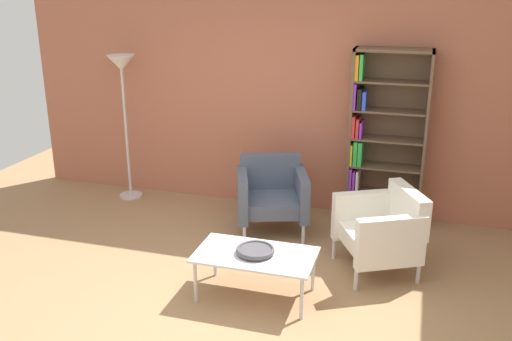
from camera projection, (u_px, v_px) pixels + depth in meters
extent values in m
plane|color=#9E7751|center=(215.00, 312.00, 4.60)|extent=(8.32, 8.32, 0.00)
cube|color=#B2664C|center=(289.00, 83.00, 6.36)|extent=(6.40, 0.12, 2.90)
cube|color=brown|center=(351.00, 136.00, 6.11)|extent=(0.03, 0.30, 1.90)
cube|color=brown|center=(425.00, 142.00, 5.90)|extent=(0.03, 0.30, 1.90)
cube|color=brown|center=(394.00, 50.00, 5.70)|extent=(0.80, 0.30, 0.03)
cube|color=brown|center=(381.00, 220.00, 6.30)|extent=(0.80, 0.30, 0.03)
cube|color=brown|center=(388.00, 136.00, 6.13)|extent=(0.80, 0.02, 1.90)
cube|color=brown|center=(383.00, 193.00, 6.20)|extent=(0.76, 0.28, 0.02)
cube|color=brown|center=(385.00, 167.00, 6.10)|extent=(0.76, 0.28, 0.02)
cube|color=brown|center=(387.00, 139.00, 6.00)|extent=(0.76, 0.28, 0.02)
cube|color=brown|center=(390.00, 111.00, 5.90)|extent=(0.76, 0.28, 0.02)
cube|color=brown|center=(392.00, 82.00, 5.80)|extent=(0.76, 0.28, 0.02)
cube|color=green|center=(350.00, 204.00, 6.32)|extent=(0.03, 0.22, 0.27)
cube|color=green|center=(352.00, 206.00, 6.30)|extent=(0.02, 0.18, 0.24)
cube|color=purple|center=(355.00, 205.00, 6.28)|extent=(0.03, 0.17, 0.27)
cube|color=purple|center=(351.00, 179.00, 6.20)|extent=(0.03, 0.17, 0.27)
cube|color=purple|center=(354.00, 180.00, 6.21)|extent=(0.03, 0.20, 0.24)
cube|color=white|center=(358.00, 180.00, 6.22)|extent=(0.03, 0.25, 0.24)
cube|color=yellow|center=(352.00, 153.00, 6.14)|extent=(0.02, 0.24, 0.23)
cube|color=green|center=(356.00, 152.00, 6.11)|extent=(0.04, 0.22, 0.27)
cube|color=green|center=(361.00, 152.00, 6.11)|extent=(0.04, 0.24, 0.26)
cube|color=red|center=(354.00, 126.00, 6.01)|extent=(0.03, 0.18, 0.23)
cube|color=red|center=(358.00, 127.00, 6.04)|extent=(0.03, 0.25, 0.20)
cube|color=purple|center=(361.00, 129.00, 6.02)|extent=(0.02, 0.22, 0.17)
cube|color=purple|center=(356.00, 96.00, 5.92)|extent=(0.03, 0.20, 0.27)
cube|color=black|center=(360.00, 98.00, 5.93)|extent=(0.04, 0.24, 0.22)
cube|color=blue|center=(365.00, 100.00, 5.89)|extent=(0.04, 0.18, 0.19)
cube|color=orange|center=(358.00, 67.00, 5.82)|extent=(0.04, 0.20, 0.26)
cube|color=green|center=(362.00, 67.00, 5.82)|extent=(0.03, 0.23, 0.27)
cube|color=silver|center=(255.00, 255.00, 4.70)|extent=(1.00, 0.56, 0.02)
cylinder|color=silver|center=(195.00, 282.00, 4.68)|extent=(0.03, 0.03, 0.38)
cylinder|color=silver|center=(302.00, 298.00, 4.43)|extent=(0.03, 0.03, 0.38)
cylinder|color=silver|center=(215.00, 257.00, 5.09)|extent=(0.03, 0.03, 0.38)
cylinder|color=silver|center=(313.00, 271.00, 4.85)|extent=(0.03, 0.03, 0.38)
cylinder|color=#4C4C51|center=(255.00, 253.00, 4.69)|extent=(0.13, 0.13, 0.02)
cylinder|color=#4C4C51|center=(255.00, 250.00, 4.69)|extent=(0.32, 0.32, 0.02)
torus|color=#4C4C51|center=(255.00, 249.00, 4.68)|extent=(0.32, 0.32, 0.02)
cube|color=#4C566B|center=(272.00, 203.00, 5.96)|extent=(0.80, 0.76, 0.16)
cube|color=#4C566B|center=(270.00, 171.00, 6.13)|extent=(0.64, 0.32, 0.38)
cube|color=#4C566B|center=(242.00, 195.00, 5.89)|extent=(0.30, 0.62, 0.46)
cube|color=#4C566B|center=(302.00, 194.00, 5.92)|extent=(0.30, 0.62, 0.46)
cylinder|color=silver|center=(244.00, 234.00, 5.72)|extent=(0.04, 0.04, 0.24)
cylinder|color=silver|center=(303.00, 233.00, 5.74)|extent=(0.04, 0.04, 0.24)
cylinder|color=silver|center=(243.00, 211.00, 6.26)|extent=(0.04, 0.04, 0.24)
cylinder|color=silver|center=(297.00, 210.00, 6.29)|extent=(0.04, 0.04, 0.24)
cube|color=white|center=(378.00, 239.00, 5.15)|extent=(0.81, 0.84, 0.16)
cube|color=white|center=(408.00, 209.00, 5.11)|extent=(0.40, 0.62, 0.38)
cube|color=white|center=(364.00, 214.00, 5.40)|extent=(0.60, 0.38, 0.46)
cube|color=white|center=(391.00, 243.00, 4.83)|extent=(0.60, 0.38, 0.46)
cylinder|color=silver|center=(334.00, 247.00, 5.44)|extent=(0.04, 0.04, 0.24)
cylinder|color=silver|center=(356.00, 277.00, 4.88)|extent=(0.04, 0.04, 0.24)
cylinder|color=silver|center=(390.00, 242.00, 5.54)|extent=(0.04, 0.04, 0.24)
cylinder|color=silver|center=(418.00, 271.00, 4.99)|extent=(0.04, 0.04, 0.24)
cylinder|color=silver|center=(131.00, 195.00, 7.03)|extent=(0.28, 0.28, 0.02)
cylinder|color=silver|center=(126.00, 130.00, 6.76)|extent=(0.03, 0.03, 1.65)
cone|color=white|center=(121.00, 63.00, 6.50)|extent=(0.32, 0.32, 0.18)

